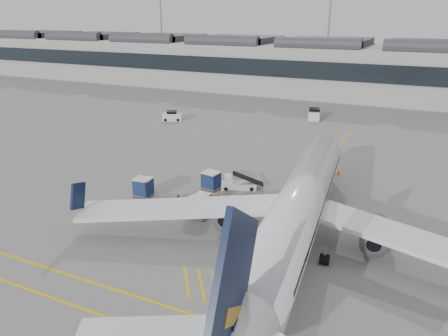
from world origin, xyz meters
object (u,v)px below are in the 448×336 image
at_px(baggage_cart_a, 203,201).
at_px(ramp_agent_b, 237,200).
at_px(ramp_agent_a, 218,202).
at_px(airliner_main, 297,211).
at_px(pushback_tug, 172,202).
at_px(belt_loader, 238,184).

bearing_deg(baggage_cart_a, ramp_agent_b, 36.64).
relative_size(baggage_cart_a, ramp_agent_a, 0.86).
bearing_deg(ramp_agent_b, ramp_agent_a, 50.72).
height_order(airliner_main, ramp_agent_b, airliner_main).
distance_m(airliner_main, ramp_agent_a, 9.46).
distance_m(ramp_agent_b, pushback_tug, 6.29).
relative_size(belt_loader, baggage_cart_a, 2.93).
height_order(baggage_cart_a, ramp_agent_b, ramp_agent_b).
xyz_separation_m(belt_loader, pushback_tug, (-3.76, -7.22, 0.03)).
xyz_separation_m(belt_loader, baggage_cart_a, (-0.91, -6.25, 0.30)).
height_order(belt_loader, ramp_agent_b, belt_loader).
relative_size(airliner_main, belt_loader, 8.70).
xyz_separation_m(airliner_main, pushback_tug, (-12.92, 2.12, -2.58)).
height_order(belt_loader, ramp_agent_a, belt_loader).
bearing_deg(airliner_main, baggage_cart_a, 157.13).
bearing_deg(belt_loader, airliner_main, -69.12).
height_order(airliner_main, ramp_agent_a, airliner_main).
relative_size(ramp_agent_a, pushback_tug, 0.74).
xyz_separation_m(baggage_cart_a, ramp_agent_a, (1.50, 0.24, 0.07)).
distance_m(belt_loader, baggage_cart_a, 6.33).
bearing_deg(airliner_main, ramp_agent_b, 140.21).
distance_m(belt_loader, ramp_agent_a, 6.06).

